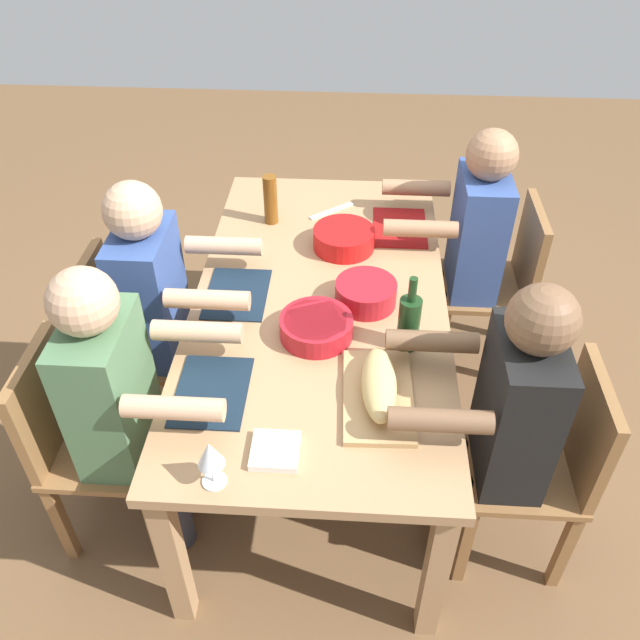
% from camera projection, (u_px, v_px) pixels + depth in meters
% --- Properties ---
extents(ground_plane, '(8.00, 8.00, 0.00)m').
position_uv_depth(ground_plane, '(320.00, 426.00, 2.96)').
color(ground_plane, brown).
extents(dining_table, '(1.86, 0.95, 0.74)m').
position_uv_depth(dining_table, '(320.00, 314.00, 2.54)').
color(dining_table, '#A87F56').
rests_on(dining_table, ground_plane).
extents(chair_near_right, '(0.40, 0.40, 0.85)m').
position_uv_depth(chair_near_right, '(501.00, 280.00, 3.00)').
color(chair_near_right, olive).
rests_on(chair_near_right, ground_plane).
extents(diner_near_right, '(0.41, 0.53, 1.20)m').
position_uv_depth(diner_near_right, '(467.00, 239.00, 2.87)').
color(diner_near_right, '#2D2D38').
rests_on(diner_near_right, ground_plane).
extents(chair_near_left, '(0.40, 0.40, 0.85)m').
position_uv_depth(chair_near_left, '(546.00, 459.00, 2.22)').
color(chair_near_left, olive).
rests_on(chair_near_left, ground_plane).
extents(diner_near_left, '(0.41, 0.53, 1.20)m').
position_uv_depth(diner_near_left, '(502.00, 414.00, 2.09)').
color(diner_near_left, '#2D2D38').
rests_on(diner_near_left, ground_plane).
extents(chair_far_center, '(0.40, 0.40, 0.85)m').
position_uv_depth(chair_far_center, '(126.00, 340.00, 2.69)').
color(chair_far_center, olive).
rests_on(chair_far_center, ground_plane).
extents(diner_far_center, '(0.41, 0.53, 1.20)m').
position_uv_depth(diner_far_center, '(162.00, 300.00, 2.54)').
color(diner_far_center, '#2D2D38').
rests_on(diner_far_center, ground_plane).
extents(chair_far_left, '(0.40, 0.40, 0.85)m').
position_uv_depth(chair_far_left, '(84.00, 437.00, 2.30)').
color(chair_far_left, olive).
rests_on(chair_far_left, ground_plane).
extents(diner_far_left, '(0.41, 0.53, 1.20)m').
position_uv_depth(diner_far_left, '(123.00, 397.00, 2.15)').
color(diner_far_left, '#2D2D38').
rests_on(diner_far_left, ground_plane).
extents(serving_bowl_fruit, '(0.26, 0.26, 0.08)m').
position_uv_depth(serving_bowl_fruit, '(317.00, 326.00, 2.29)').
color(serving_bowl_fruit, '#B21923').
rests_on(serving_bowl_fruit, dining_table).
extents(serving_bowl_salad, '(0.23, 0.23, 0.09)m').
position_uv_depth(serving_bowl_salad, '(366.00, 292.00, 2.43)').
color(serving_bowl_salad, '#B21923').
rests_on(serving_bowl_salad, dining_table).
extents(serving_bowl_greens, '(0.26, 0.26, 0.09)m').
position_uv_depth(serving_bowl_greens, '(344.00, 237.00, 2.71)').
color(serving_bowl_greens, red).
rests_on(serving_bowl_greens, dining_table).
extents(cutting_board, '(0.41, 0.23, 0.02)m').
position_uv_depth(cutting_board, '(378.00, 396.00, 2.08)').
color(cutting_board, tan).
rests_on(cutting_board, dining_table).
extents(bread_loaf, '(0.32, 0.12, 0.09)m').
position_uv_depth(bread_loaf, '(379.00, 384.00, 2.04)').
color(bread_loaf, tan).
rests_on(bread_loaf, cutting_board).
extents(wine_bottle, '(0.08, 0.08, 0.29)m').
position_uv_depth(wine_bottle, '(409.00, 322.00, 2.21)').
color(wine_bottle, '#193819').
rests_on(wine_bottle, dining_table).
extents(beer_bottle, '(0.06, 0.06, 0.22)m').
position_uv_depth(beer_bottle, '(270.00, 200.00, 2.83)').
color(beer_bottle, brown).
rests_on(beer_bottle, dining_table).
extents(wine_glass, '(0.08, 0.08, 0.17)m').
position_uv_depth(wine_glass, '(210.00, 456.00, 1.77)').
color(wine_glass, silver).
rests_on(wine_glass, dining_table).
extents(placemat_near_right, '(0.32, 0.23, 0.01)m').
position_uv_depth(placemat_near_right, '(400.00, 227.00, 2.86)').
color(placemat_near_right, maroon).
rests_on(placemat_near_right, dining_table).
extents(placemat_far_center, '(0.32, 0.23, 0.01)m').
position_uv_depth(placemat_far_center, '(237.00, 294.00, 2.50)').
color(placemat_far_center, '#142333').
rests_on(placemat_far_center, dining_table).
extents(placemat_far_left, '(0.32, 0.23, 0.01)m').
position_uv_depth(placemat_far_left, '(212.00, 391.00, 2.11)').
color(placemat_far_left, '#142333').
rests_on(placemat_far_left, dining_table).
extents(carving_knife, '(0.16, 0.19, 0.01)m').
position_uv_depth(carving_knife, '(331.00, 211.00, 2.96)').
color(carving_knife, silver).
rests_on(carving_knife, dining_table).
extents(napkin_stack, '(0.14, 0.14, 0.02)m').
position_uv_depth(napkin_stack, '(275.00, 451.00, 1.91)').
color(napkin_stack, white).
rests_on(napkin_stack, dining_table).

